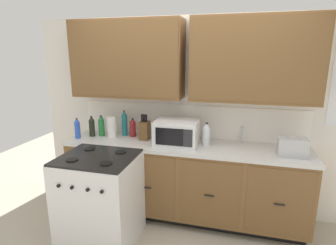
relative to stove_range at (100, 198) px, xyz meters
name	(u,v)px	position (x,y,z in m)	size (l,w,h in m)	color
ground_plane	(177,230)	(0.75, 0.33, -0.47)	(8.00, 8.00, 0.00)	#B2A893
wall_unit	(188,82)	(0.76, 0.83, 1.15)	(3.97, 0.40, 2.37)	white
counter_run	(183,180)	(0.76, 0.63, 0.01)	(2.80, 0.64, 0.93)	black
stove_range	(100,198)	(0.00, 0.00, 0.00)	(0.76, 0.68, 0.95)	white
microwave	(177,133)	(0.68, 0.59, 0.60)	(0.48, 0.37, 0.28)	white
toaster	(292,147)	(1.89, 0.54, 0.56)	(0.28, 0.18, 0.19)	#B7B7BC
knife_block	(145,130)	(0.26, 0.69, 0.58)	(0.11, 0.14, 0.31)	brown
sink_faucet	(241,135)	(1.39, 0.84, 0.56)	(0.02, 0.02, 0.20)	#B2B5BA
paper_towel_roll	(112,127)	(-0.16, 0.67, 0.59)	(0.12, 0.12, 0.26)	white
bottle_green	(101,126)	(-0.31, 0.69, 0.59)	(0.07, 0.07, 0.26)	#237A38
bottle_clear	(206,134)	(1.01, 0.65, 0.59)	(0.08, 0.08, 0.26)	silver
bottle_dark	(92,126)	(-0.42, 0.64, 0.59)	(0.07, 0.07, 0.26)	black
bottle_red	(133,128)	(0.08, 0.77, 0.57)	(0.07, 0.07, 0.23)	maroon
bottle_teal	(125,123)	(-0.04, 0.78, 0.62)	(0.07, 0.07, 0.32)	#1E707A
bottle_blue	(77,128)	(-0.55, 0.52, 0.58)	(0.07, 0.07, 0.25)	blue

